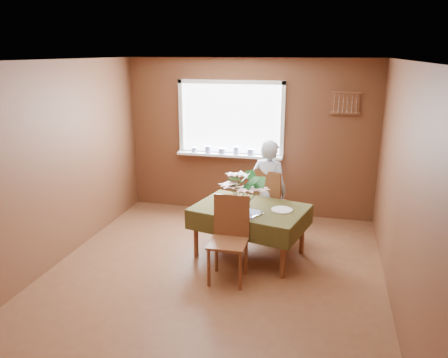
% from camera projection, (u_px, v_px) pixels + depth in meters
% --- Properties ---
extents(floor, '(4.50, 4.50, 0.00)m').
position_uv_depth(floor, '(213.00, 275.00, 5.25)').
color(floor, brown).
rests_on(floor, ground).
extents(ceiling, '(4.50, 4.50, 0.00)m').
position_uv_depth(ceiling, '(212.00, 60.00, 4.55)').
color(ceiling, white).
rests_on(ceiling, wall_back).
extents(wall_back, '(4.00, 0.00, 4.00)m').
position_uv_depth(wall_back, '(249.00, 138.00, 7.00)').
color(wall_back, brown).
rests_on(wall_back, floor).
extents(wall_front, '(4.00, 0.00, 4.00)m').
position_uv_depth(wall_front, '(121.00, 268.00, 2.81)').
color(wall_front, brown).
rests_on(wall_front, floor).
extents(wall_left, '(0.00, 4.50, 4.50)m').
position_uv_depth(wall_left, '(55.00, 165.00, 5.36)').
color(wall_left, brown).
rests_on(wall_left, floor).
extents(wall_right, '(0.00, 4.50, 4.50)m').
position_uv_depth(wall_right, '(402.00, 188.00, 4.45)').
color(wall_right, brown).
rests_on(wall_right, floor).
extents(window_assembly, '(1.72, 0.20, 1.22)m').
position_uv_depth(window_assembly, '(230.00, 132.00, 6.99)').
color(window_assembly, white).
rests_on(window_assembly, wall_back).
extents(spoon_rack, '(0.44, 0.05, 0.33)m').
position_uv_depth(spoon_rack, '(345.00, 103.00, 6.47)').
color(spoon_rack, brown).
rests_on(spoon_rack, wall_back).
extents(dining_table, '(1.57, 1.25, 0.68)m').
position_uv_depth(dining_table, '(250.00, 213.00, 5.60)').
color(dining_table, brown).
rests_on(dining_table, floor).
extents(chair_far, '(0.59, 0.59, 1.02)m').
position_uv_depth(chair_far, '(271.00, 201.00, 6.18)').
color(chair_far, brown).
rests_on(chair_far, floor).
extents(chair_near, '(0.43, 0.43, 0.99)m').
position_uv_depth(chair_near, '(230.00, 235.00, 5.07)').
color(chair_near, brown).
rests_on(chair_near, floor).
extents(seated_woman, '(0.60, 0.48, 1.44)m').
position_uv_depth(seated_woman, '(269.00, 190.00, 6.11)').
color(seated_woman, white).
rests_on(seated_woman, floor).
extents(flower_bouquet, '(0.54, 0.54, 0.46)m').
position_uv_depth(flower_bouquet, '(245.00, 190.00, 5.30)').
color(flower_bouquet, white).
rests_on(flower_bouquet, dining_table).
extents(side_plate, '(0.34, 0.34, 0.01)m').
position_uv_depth(side_plate, '(282.00, 210.00, 5.46)').
color(side_plate, white).
rests_on(side_plate, dining_table).
extents(table_knife, '(0.12, 0.19, 0.00)m').
position_uv_depth(table_knife, '(258.00, 215.00, 5.29)').
color(table_knife, silver).
rests_on(table_knife, dining_table).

